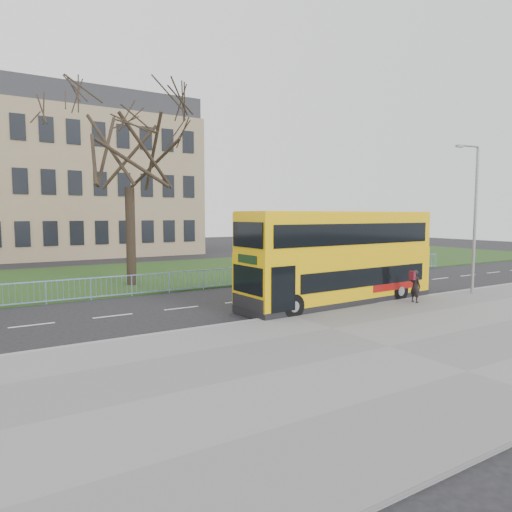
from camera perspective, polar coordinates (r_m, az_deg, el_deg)
The scene contains 10 objects.
ground at distance 19.85m, azimuth 1.58°, elevation -6.86°, with size 120.00×120.00×0.00m, color black.
pavement at distance 14.83m, azimuth 16.29°, elevation -11.00°, with size 80.00×10.50×0.12m, color slate.
kerb at distance 18.59m, azimuth 4.22°, elevation -7.48°, with size 80.00×0.20×0.14m, color gray.
grass_verge at distance 32.60m, azimuth -12.34°, elevation -2.17°, with size 80.00×15.40×0.08m, color #1E3A15.
guard_railing at distance 25.45m, azimuth -6.60°, elevation -2.96°, with size 40.00×0.12×1.10m, color #7799D4, non-canonical shape.
bare_tree at distance 27.46m, azimuth -15.59°, elevation 10.48°, with size 9.36×9.36×13.37m, color black, non-canonical shape.
civic_building at distance 51.63m, azimuth -25.57°, elevation 7.85°, with size 30.00×15.00×14.00m, color #8C7159.
yellow_bus at distance 21.28m, azimuth 10.42°, elevation 0.05°, with size 10.19×2.85×4.23m.
pedestrian at distance 22.23m, azimuth 19.29°, elevation -3.57°, with size 0.55×0.36×1.50m, color black.
street_lamp at distance 25.73m, azimuth 25.59°, elevation 4.83°, with size 1.58×0.32×7.46m.
Camera 1 is at (-10.65, -16.24, 4.14)m, focal length 32.00 mm.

